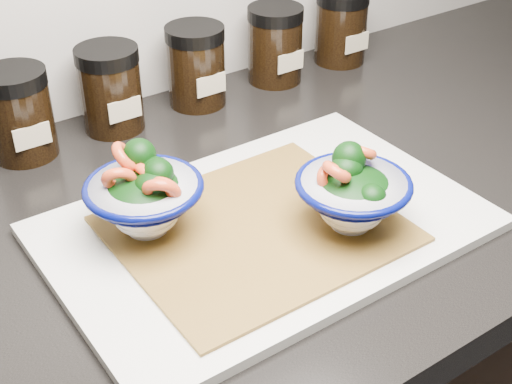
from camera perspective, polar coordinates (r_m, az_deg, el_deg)
countertop at (r=0.88m, az=5.10°, el=0.73°), size 3.50×0.60×0.04m
cutting_board at (r=0.76m, az=0.74°, el=-2.73°), size 0.45×0.30×0.01m
bamboo_mat at (r=0.74m, az=0.00°, el=-2.95°), size 0.28×0.24×0.00m
bowl_left at (r=0.73m, az=-8.85°, el=-0.32°), size 0.12×0.12×0.10m
bowl_right at (r=0.73m, az=7.71°, el=-0.14°), size 0.12×0.12×0.09m
spice_jar_a at (r=0.92m, az=-18.43°, el=5.96°), size 0.08×0.08×0.11m
spice_jar_b at (r=0.95m, az=-11.56°, el=8.08°), size 0.08×0.08×0.11m
spice_jar_c at (r=1.00m, az=-4.81°, el=10.03°), size 0.08×0.08×0.11m
spice_jar_d at (r=1.07m, az=1.54°, el=11.72°), size 0.08×0.08×0.11m
spice_jar_e at (r=1.15m, az=6.83°, el=13.00°), size 0.08×0.08×0.11m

